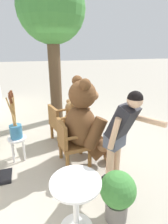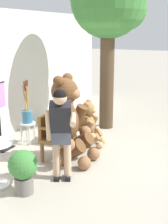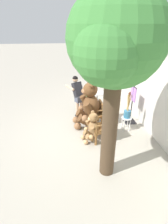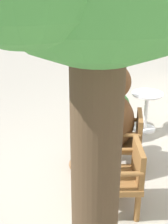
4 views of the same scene
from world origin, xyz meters
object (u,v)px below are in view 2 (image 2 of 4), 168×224
wooden_chair_left (55,135)px  white_stool (28,127)px  wooden_chair_right (77,123)px  teddy_bear_small (90,124)px  person_visitor (61,127)px  potted_plant (23,169)px  teddy_bear_large (67,120)px  brush_bucket (27,113)px  patio_tree (111,5)px

wooden_chair_left → white_stool: 1.05m
wooden_chair_right → teddy_bear_small: 0.29m
teddy_bear_small → person_visitor: bearing=-170.9°
teddy_bear_small → potted_plant: size_ratio=1.42×
wooden_chair_left → teddy_bear_small: size_ratio=0.89×
teddy_bear_large → wooden_chair_left: bearing=91.5°
brush_bucket → patio_tree: (1.84, -1.14, 2.22)m
patio_tree → potted_plant: 4.39m
white_stool → teddy_bear_small: bearing=-69.6°
teddy_bear_large → potted_plant: size_ratio=2.38×
person_visitor → brush_bucket: bearing=51.0°
teddy_bear_large → person_visitor: 0.82m
teddy_bear_small → brush_bucket: 1.33m
teddy_bear_large → teddy_bear_small: bearing=-1.5°
wooden_chair_left → brush_bucket: brush_bucket is taller
wooden_chair_right → white_stool: (-0.44, 0.94, -0.11)m
teddy_bear_small → wooden_chair_right: bearing=94.3°
teddy_bear_large → white_stool: bearing=69.2°
patio_tree → brush_bucket: bearing=148.2°
teddy_bear_small → white_stool: teddy_bear_small is taller
wooden_chair_left → person_visitor: bearing=-143.1°
brush_bucket → white_stool: bearing=-98.5°
potted_plant → wooden_chair_right: bearing=5.8°
wooden_chair_right → person_visitor: 1.80m
patio_tree → white_stool: bearing=148.2°
person_visitor → white_stool: person_visitor is taller
white_stool → potted_plant: bearing=-146.7°
person_visitor → brush_bucket: (1.21, 1.50, -0.24)m
teddy_bear_small → potted_plant: (-2.23, 0.07, -0.08)m
white_stool → patio_tree: (1.84, -1.14, 2.54)m
wooden_chair_left → person_visitor: person_visitor is taller
brush_bucket → teddy_bear_large: bearing=-110.8°
patio_tree → wooden_chair_left: bearing=175.0°
teddy_bear_small → brush_bucket: (-0.46, 1.23, 0.20)m
wooden_chair_left → brush_bucket: size_ratio=0.95×
white_stool → brush_bucket: bearing=81.5°
teddy_bear_large → white_stool: (0.46, 1.21, -0.44)m
brush_bucket → potted_plant: bearing=-146.7°
wooden_chair_right → white_stool: size_ratio=1.87×
wooden_chair_right → potted_plant: size_ratio=1.26×
person_visitor → white_stool: size_ratio=3.35×
wooden_chair_right → brush_bucket: (-0.44, 0.94, 0.21)m
wooden_chair_right → potted_plant: 2.22m
teddy_bear_large → potted_plant: 1.37m
teddy_bear_large → person_visitor: size_ratio=1.05×
wooden_chair_right → wooden_chair_left: bearing=179.9°
wooden_chair_left → brush_bucket: (0.47, 0.94, 0.21)m
wooden_chair_right → white_stool: 1.04m
wooden_chair_left → teddy_bear_small: bearing=-17.6°
white_stool → brush_bucket: size_ratio=0.51×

